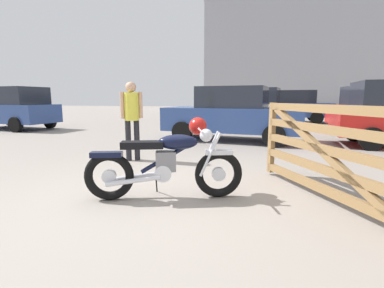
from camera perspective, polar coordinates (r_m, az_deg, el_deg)
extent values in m
plane|color=gray|center=(3.91, -8.28, -10.55)|extent=(80.00, 80.00, 0.00)
torus|color=black|center=(3.77, 5.45, -6.13)|extent=(0.64, 0.30, 0.64)
cylinder|color=silver|center=(3.77, 5.45, -6.13)|extent=(0.20, 0.13, 0.18)
torus|color=black|center=(3.80, -16.59, -6.35)|extent=(0.64, 0.30, 0.64)
cylinder|color=silver|center=(3.80, -16.59, -6.35)|extent=(0.20, 0.13, 0.18)
cube|color=silver|center=(3.70, 5.53, -1.65)|extent=(0.38, 0.23, 0.06)
cube|color=black|center=(3.74, -17.10, -2.06)|extent=(0.42, 0.24, 0.07)
cylinder|color=silver|center=(3.76, 3.43, -1.72)|extent=(0.28, 0.12, 0.58)
cylinder|color=silver|center=(3.61, 3.75, -2.18)|extent=(0.28, 0.12, 0.58)
sphere|color=silver|center=(3.64, 2.91, 1.80)|extent=(0.17, 0.17, 0.17)
cylinder|color=silver|center=(3.62, 1.66, 2.89)|extent=(0.21, 0.60, 0.03)
sphere|color=#B21914|center=(3.92, 1.20, 3.68)|extent=(0.25, 0.25, 0.25)
cylinder|color=black|center=(3.66, -4.68, -2.45)|extent=(0.74, 0.28, 0.47)
ellipsoid|color=black|center=(3.62, -2.88, 0.39)|extent=(0.56, 0.37, 0.20)
cube|color=black|center=(3.65, -10.12, -0.17)|extent=(0.58, 0.35, 0.09)
cube|color=slate|center=(3.67, -5.35, -3.50)|extent=(0.30, 0.25, 0.26)
cylinder|color=silver|center=(3.71, -5.94, -5.76)|extent=(0.27, 0.26, 0.22)
cylinder|color=silver|center=(3.86, -11.57, -6.55)|extent=(0.69, 0.27, 0.14)
cylinder|color=silver|center=(3.67, -11.96, -7.40)|extent=(0.69, 0.27, 0.14)
cylinder|color=black|center=(3.93, -7.29, -7.94)|extent=(0.09, 0.23, 0.33)
cube|color=olive|center=(4.97, 15.99, 1.20)|extent=(0.12, 0.13, 1.20)
cube|color=olive|center=(4.13, 24.51, -8.04)|extent=(1.24, 2.14, 0.11)
cube|color=olive|center=(4.06, 24.76, -4.53)|extent=(1.24, 2.14, 0.11)
cube|color=olive|center=(4.01, 25.01, -0.92)|extent=(1.24, 2.14, 0.11)
cube|color=olive|center=(3.98, 25.27, 2.77)|extent=(1.24, 2.14, 0.11)
cube|color=olive|center=(3.96, 25.53, 6.51)|extent=(1.24, 2.14, 0.11)
cube|color=olive|center=(4.01, 24.99, -1.20)|extent=(1.14, 1.96, 1.08)
cylinder|color=black|center=(6.09, -11.20, 0.74)|extent=(0.12, 0.12, 0.86)
cylinder|color=black|center=(6.07, -12.89, 0.66)|extent=(0.12, 0.12, 0.86)
cylinder|color=gold|center=(6.01, -12.28, 7.50)|extent=(0.30, 0.30, 0.58)
cylinder|color=tan|center=(6.03, -10.47, 7.84)|extent=(0.08, 0.08, 0.55)
cylinder|color=tan|center=(6.00, -14.11, 7.70)|extent=(0.08, 0.08, 0.55)
sphere|color=tan|center=(6.02, -12.42, 11.31)|extent=(0.22, 0.22, 0.22)
cylinder|color=black|center=(9.99, 30.28, 2.21)|extent=(0.61, 0.23, 0.60)
cylinder|color=black|center=(8.42, 32.83, 0.88)|extent=(0.61, 0.23, 0.60)
cylinder|color=black|center=(17.50, 23.49, 5.32)|extent=(0.65, 0.25, 0.64)
cylinder|color=black|center=(15.75, 24.16, 4.91)|extent=(0.65, 0.25, 0.64)
cylinder|color=black|center=(17.43, 13.61, 5.82)|extent=(0.65, 0.25, 0.64)
cylinder|color=black|center=(15.68, 13.18, 5.46)|extent=(0.65, 0.25, 0.64)
cube|color=#2D4784|center=(16.50, 18.69, 6.69)|extent=(4.81, 2.08, 0.74)
cube|color=#232833|center=(16.49, 17.77, 9.20)|extent=(3.60, 1.84, 0.68)
cylinder|color=black|center=(12.94, 4.88, 4.81)|extent=(0.62, 0.29, 0.60)
cylinder|color=black|center=(14.50, 6.92, 5.26)|extent=(0.62, 0.29, 0.60)
cylinder|color=black|center=(12.41, 15.49, 4.30)|extent=(0.62, 0.29, 0.60)
cylinder|color=black|center=(14.03, 16.40, 4.81)|extent=(0.62, 0.29, 0.60)
cube|color=beige|center=(13.39, 10.92, 6.45)|extent=(4.12, 2.28, 0.76)
cube|color=#232833|center=(13.33, 12.09, 9.59)|extent=(2.62, 1.91, 0.72)
cylinder|color=black|center=(13.57, 28.54, 3.91)|extent=(0.60, 0.20, 0.60)
cylinder|color=black|center=(12.01, 30.66, 3.18)|extent=(0.60, 0.20, 0.60)
cube|color=red|center=(13.17, 34.68, 4.92)|extent=(3.92, 1.70, 0.76)
cube|color=#232833|center=(13.06, 33.96, 8.22)|extent=(2.42, 1.55, 0.72)
cylinder|color=black|center=(8.50, -2.03, 2.52)|extent=(0.64, 0.28, 0.62)
cylinder|color=black|center=(10.09, 1.80, 3.61)|extent=(0.64, 0.28, 0.62)
cylinder|color=black|center=(7.85, 16.43, 1.57)|extent=(0.64, 0.28, 0.62)
cylinder|color=black|center=(9.56, 17.29, 2.86)|extent=(0.64, 0.28, 0.62)
cube|color=#2D4784|center=(8.87, 8.26, 5.05)|extent=(4.39, 2.27, 0.72)
cube|color=#232833|center=(8.84, 8.36, 9.44)|extent=(2.19, 1.82, 0.64)
cylinder|color=black|center=(15.77, -33.07, 4.14)|extent=(0.62, 0.26, 0.60)
cylinder|color=black|center=(12.87, -32.39, 3.36)|extent=(0.62, 0.26, 0.60)
cylinder|color=black|center=(13.93, -27.08, 4.14)|extent=(0.62, 0.26, 0.60)
cube|color=#2D4784|center=(14.29, -32.90, 5.30)|extent=(4.06, 2.08, 0.76)
cube|color=#232833|center=(14.08, -32.55, 8.32)|extent=(2.56, 1.79, 0.72)
cube|color=#9EA0A8|center=(34.92, 20.25, 15.38)|extent=(19.79, 13.80, 10.62)
cube|color=gray|center=(35.98, 20.80, 24.19)|extent=(20.11, 14.12, 0.50)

